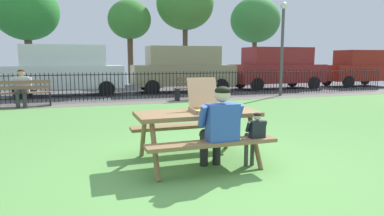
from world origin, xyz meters
name	(u,v)px	position (x,y,z in m)	size (l,w,h in m)	color
ground	(178,135)	(0.00, 2.21, -0.01)	(28.00, 12.43, 0.02)	#63A24E
cobblestone_walkway	(137,102)	(0.00, 7.73, 0.00)	(28.00, 1.40, 0.01)	slate
street_asphalt	(123,91)	(0.00, 11.99, -0.01)	(28.00, 7.13, 0.01)	#515154
picnic_table_foreground	(197,123)	(-0.21, 0.33, 0.60)	(1.82, 1.51, 0.79)	olive
pizza_box_open	(206,105)	(-0.07, 0.34, 0.86)	(0.48, 0.58, 0.49)	tan
pizza_slice_on_table	(231,110)	(0.30, 0.26, 0.78)	(0.29, 0.22, 0.02)	#F9CC64
adult_at_table	(219,125)	(-0.07, -0.17, 0.66)	(0.61, 0.59, 1.19)	#242424
child_at_table	(255,134)	(0.46, -0.20, 0.50)	(0.31, 0.30, 0.81)	#444444
iron_fence_streetside	(134,85)	(0.00, 8.43, 0.53)	(23.73, 0.03, 1.04)	black
park_bench_left	(24,94)	(-3.63, 7.59, 0.42)	(1.63, 0.59, 0.85)	brown
park_bench_center	(196,89)	(2.22, 7.59, 0.42)	(1.62, 0.56, 0.85)	brown
person_on_park_bench	(22,86)	(-3.70, 7.61, 0.66)	(0.62, 0.60, 1.19)	#333333
lamp_post_walkway	(282,39)	(6.01, 7.84, 2.33)	(0.28, 0.28, 3.78)	#4C4C51
parked_car_center	(66,69)	(-2.47, 10.58, 1.10)	(4.63, 2.01, 2.08)	silver
parked_car_right	(183,68)	(2.57, 10.58, 1.10)	(4.65, 2.06, 2.08)	#958964
parked_car_far_right	(277,67)	(7.52, 10.58, 1.10)	(4.62, 1.98, 2.08)	maroon
parked_car_end	(358,68)	(12.65, 10.58, 1.01)	(3.96, 1.95, 1.98)	maroon
far_tree_midleft	(26,12)	(-4.64, 16.58, 4.08)	(3.51, 3.51, 5.69)	brown
far_tree_center	(130,20)	(0.99, 16.58, 3.80)	(2.58, 2.58, 5.01)	brown
far_tree_midright	(185,4)	(4.49, 16.58, 4.91)	(3.61, 3.61, 6.56)	brown
far_tree_right	(255,21)	(9.44, 16.58, 4.07)	(3.34, 3.34, 5.60)	brown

